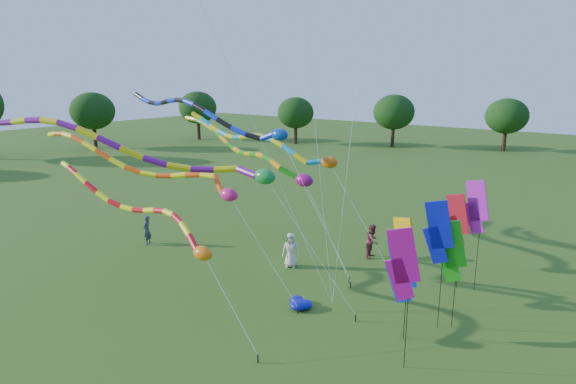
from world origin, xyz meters
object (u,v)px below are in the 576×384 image
Objects in this scene: blue_nylon_heap at (303,307)px; person_c at (372,241)px; person_a at (291,250)px; tube_kite_orange at (152,168)px; person_b at (147,230)px; tube_kite_red at (145,214)px.

blue_nylon_heap is 0.84× the size of person_c.
person_a is at bearing 137.39° from person_c.
blue_nylon_heap is at bearing 2.30° from tube_kite_orange.
person_b reaches higher than blue_nylon_heap.
blue_nylon_heap is 0.86× the size of person_a.
tube_kite_red is 0.89× the size of tube_kite_orange.
blue_nylon_heap is 7.26m from person_c.
blue_nylon_heap is 4.82m from person_a.
person_a is at bearing 38.88° from tube_kite_orange.
tube_kite_orange reaches higher than person_a.
person_c reaches higher than person_b.
tube_kite_orange is 11.92m from person_c.
tube_kite_red is 8.77× the size of blue_nylon_heap.
person_a is at bearing 79.26° from person_b.
person_b is at bearing 166.56° from person_a.
person_a is at bearing 74.26° from tube_kite_red.
tube_kite_orange is 8.25× the size of person_c.
tube_kite_orange is at bearing -172.36° from blue_nylon_heap.
person_a is at bearing 132.41° from blue_nylon_heap.
person_c is at bearing 42.86° from tube_kite_orange.
person_b is 0.93× the size of person_c.
person_c is (11.33, 5.94, 0.07)m from person_b.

